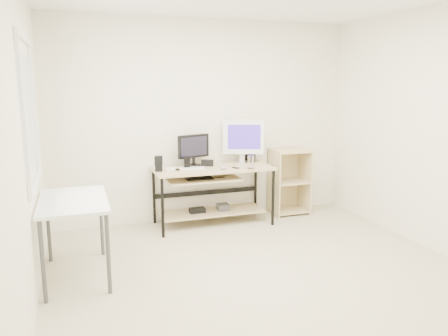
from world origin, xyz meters
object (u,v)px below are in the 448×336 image
at_px(desk, 211,184).
at_px(audio_controller, 187,162).
at_px(shelf_unit, 288,181).
at_px(black_monitor, 194,148).
at_px(side_table, 74,208).
at_px(white_imac, 243,138).

bearing_deg(desk, audio_controller, 175.52).
distance_m(shelf_unit, black_monitor, 1.46).
relative_size(black_monitor, audio_controller, 2.80).
distance_m(desk, side_table, 1.97).
height_order(desk, black_monitor, black_monitor).
xyz_separation_m(side_table, black_monitor, (1.47, 1.21, 0.31)).
relative_size(side_table, black_monitor, 2.30).
xyz_separation_m(shelf_unit, white_imac, (-0.68, -0.02, 0.63)).
distance_m(desk, black_monitor, 0.50).
bearing_deg(side_table, black_monitor, 39.46).
relative_size(desk, shelf_unit, 1.67).
xyz_separation_m(shelf_unit, black_monitor, (-1.36, -0.01, 0.53)).
bearing_deg(desk, white_imac, 16.28).
distance_m(side_table, shelf_unit, 3.09).
bearing_deg(shelf_unit, desk, -172.23).
height_order(desk, side_table, same).
relative_size(desk, black_monitor, 3.46).
bearing_deg(desk, black_monitor, 140.55).
height_order(side_table, audio_controller, audio_controller).
bearing_deg(white_imac, shelf_unit, 21.77).
bearing_deg(side_table, white_imac, 29.27).
relative_size(side_table, shelf_unit, 1.11).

